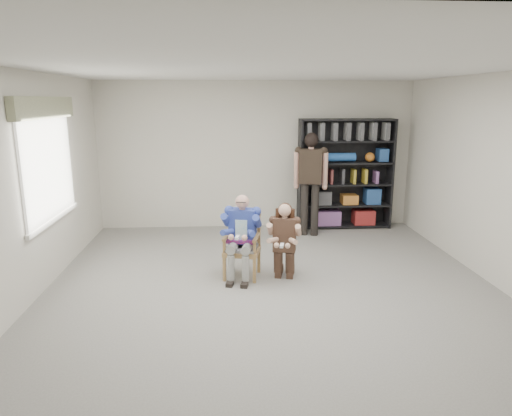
{
  "coord_description": "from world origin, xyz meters",
  "views": [
    {
      "loc": [
        -0.59,
        -5.25,
        2.45
      ],
      "look_at": [
        -0.2,
        0.6,
        1.05
      ],
      "focal_mm": 32.0,
      "sensor_mm": 36.0,
      "label": 1
    }
  ],
  "objects_px": {
    "seated_man": "(242,236)",
    "standing_man": "(310,185)",
    "bookshelf": "(345,174)",
    "armchair": "(242,246)",
    "kneeling_woman": "(284,242)"
  },
  "relations": [
    {
      "from": "seated_man",
      "to": "standing_man",
      "type": "distance_m",
      "value": 2.39
    },
    {
      "from": "standing_man",
      "to": "bookshelf",
      "type": "bearing_deg",
      "value": 46.7
    },
    {
      "from": "standing_man",
      "to": "armchair",
      "type": "bearing_deg",
      "value": -109.43
    },
    {
      "from": "kneeling_woman",
      "to": "bookshelf",
      "type": "xyz_separation_m",
      "value": [
        1.5,
        2.58,
        0.51
      ]
    },
    {
      "from": "armchair",
      "to": "seated_man",
      "type": "bearing_deg",
      "value": 0.0
    },
    {
      "from": "armchair",
      "to": "kneeling_woman",
      "type": "bearing_deg",
      "value": 1.2
    },
    {
      "from": "armchair",
      "to": "standing_man",
      "type": "height_order",
      "value": "standing_man"
    },
    {
      "from": "standing_man",
      "to": "seated_man",
      "type": "bearing_deg",
      "value": -109.43
    },
    {
      "from": "seated_man",
      "to": "bookshelf",
      "type": "height_order",
      "value": "bookshelf"
    },
    {
      "from": "armchair",
      "to": "seated_man",
      "type": "height_order",
      "value": "seated_man"
    },
    {
      "from": "kneeling_woman",
      "to": "bookshelf",
      "type": "height_order",
      "value": "bookshelf"
    },
    {
      "from": "bookshelf",
      "to": "standing_man",
      "type": "height_order",
      "value": "bookshelf"
    },
    {
      "from": "armchair",
      "to": "standing_man",
      "type": "xyz_separation_m",
      "value": [
        1.32,
        1.97,
        0.48
      ]
    },
    {
      "from": "kneeling_woman",
      "to": "standing_man",
      "type": "distance_m",
      "value": 2.25
    },
    {
      "from": "armchair",
      "to": "bookshelf",
      "type": "xyz_separation_m",
      "value": [
        2.08,
        2.46,
        0.59
      ]
    }
  ]
}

